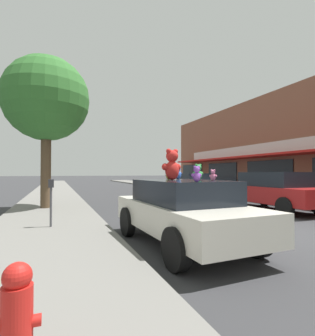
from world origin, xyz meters
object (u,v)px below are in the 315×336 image
at_px(street_tree, 46,100).
at_px(fire_hydrant, 17,316).
at_px(parking_meter, 51,196).
at_px(parked_car_far_center, 273,190).
at_px(plush_art_car, 183,210).
at_px(teddy_bear_purple, 197,174).
at_px(teddy_bear_yellow, 169,173).
at_px(teddy_bear_white, 168,175).
at_px(teddy_bear_green, 198,172).
at_px(teddy_bear_giant, 172,165).
at_px(teddy_bear_blue, 178,173).
at_px(teddy_bear_pink, 213,175).
at_px(parked_car_far_right, 188,183).

relative_size(street_tree, fire_hydrant, 7.95).
bearing_deg(parking_meter, parked_car_far_center, 6.14).
relative_size(plush_art_car, teddy_bear_purple, 14.42).
xyz_separation_m(teddy_bear_purple, teddy_bear_yellow, (0.22, 1.77, 0.02)).
xyz_separation_m(teddy_bear_white, teddy_bear_green, (0.21, -1.19, 0.05)).
xyz_separation_m(teddy_bear_giant, teddy_bear_purple, (-0.11, -1.33, -0.20)).
relative_size(plush_art_car, street_tree, 0.68).
xyz_separation_m(plush_art_car, teddy_bear_purple, (-0.24, -1.04, 0.79)).
relative_size(teddy_bear_purple, fire_hydrant, 0.37).
bearing_deg(teddy_bear_green, parked_car_far_center, -150.83).
distance_m(teddy_bear_green, parked_car_far_center, 6.68).
xyz_separation_m(teddy_bear_blue, fire_hydrant, (-3.23, -3.99, -1.05)).
bearing_deg(teddy_bear_blue, teddy_bear_purple, 56.25).
height_order(plush_art_car, teddy_bear_pink, teddy_bear_pink).
relative_size(plush_art_car, parked_car_far_right, 0.89).
bearing_deg(parking_meter, fire_hydrant, -91.45).
relative_size(teddy_bear_blue, parked_car_far_center, 0.08).
bearing_deg(teddy_bear_yellow, street_tree, -129.03).
bearing_deg(street_tree, teddy_bear_white, -60.94).
bearing_deg(teddy_bear_blue, fire_hydrant, 33.70).
bearing_deg(teddy_bear_white, fire_hydrant, 34.54).
relative_size(teddy_bear_giant, teddy_bear_yellow, 2.09).
xyz_separation_m(teddy_bear_green, parked_car_far_right, (5.64, 11.19, -0.74)).
bearing_deg(parked_car_far_right, teddy_bear_yellow, -120.02).
relative_size(teddy_bear_white, parking_meter, 0.20).
bearing_deg(parked_car_far_right, fire_hydrant, -122.10).
distance_m(teddy_bear_purple, fire_hydrant, 3.45).
relative_size(teddy_bear_white, parked_car_far_right, 0.05).
relative_size(teddy_bear_blue, teddy_bear_pink, 1.45).
relative_size(teddy_bear_yellow, parking_meter, 0.27).
bearing_deg(street_tree, parked_car_far_center, -20.05).
xyz_separation_m(parked_car_far_right, fire_hydrant, (-8.81, -14.04, -0.32)).
xyz_separation_m(teddy_bear_blue, teddy_bear_green, (-0.06, -1.14, 0.01)).
distance_m(teddy_bear_purple, teddy_bear_yellow, 1.78).
height_order(teddy_bear_purple, teddy_bear_yellow, teddy_bear_yellow).
distance_m(fire_hydrant, parking_meter, 5.44).
distance_m(teddy_bear_yellow, street_tree, 7.27).
distance_m(teddy_bear_white, parking_meter, 3.20).
bearing_deg(teddy_bear_purple, teddy_bear_yellow, -100.16).
relative_size(teddy_bear_pink, parking_meter, 0.19).
distance_m(street_tree, parking_meter, 5.60).
height_order(teddy_bear_giant, teddy_bear_blue, teddy_bear_giant).
xyz_separation_m(teddy_bear_blue, parked_car_far_center, (5.58, 2.37, -0.73)).
bearing_deg(parking_meter, street_tree, 93.75).
bearing_deg(parking_meter, teddy_bear_blue, -24.87).
bearing_deg(teddy_bear_green, teddy_bear_purple, 55.83).
height_order(parked_car_far_center, fire_hydrant, parked_car_far_center).
bearing_deg(parked_car_far_center, teddy_bear_giant, -153.30).
relative_size(teddy_bear_white, street_tree, 0.04).
distance_m(teddy_bear_giant, teddy_bear_purple, 1.35).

